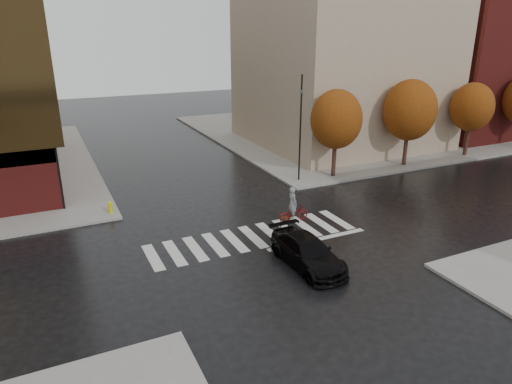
% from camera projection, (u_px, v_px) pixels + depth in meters
% --- Properties ---
extents(ground, '(120.00, 120.00, 0.00)m').
position_uv_depth(ground, '(257.00, 240.00, 24.49)').
color(ground, black).
rests_on(ground, ground).
extents(sidewalk_ne, '(30.00, 30.00, 0.15)m').
position_uv_depth(sidewalk_ne, '(345.00, 130.00, 50.81)').
color(sidewalk_ne, gray).
rests_on(sidewalk_ne, ground).
extents(crosswalk, '(12.00, 3.00, 0.01)m').
position_uv_depth(crosswalk, '(253.00, 237.00, 24.92)').
color(crosswalk, silver).
rests_on(crosswalk, ground).
extents(building_ne_tan, '(16.00, 16.00, 18.00)m').
position_uv_depth(building_ne_tan, '(342.00, 46.00, 42.72)').
color(building_ne_tan, tan).
rests_on(building_ne_tan, sidewalk_ne).
extents(building_ne_brick, '(14.00, 14.00, 14.00)m').
position_uv_depth(building_ne_brick, '(469.00, 64.00, 49.03)').
color(building_ne_brick, maroon).
rests_on(building_ne_brick, sidewalk_ne).
extents(tree_ne_a, '(3.80, 3.80, 6.50)m').
position_uv_depth(tree_ne_a, '(336.00, 119.00, 33.32)').
color(tree_ne_a, black).
rests_on(tree_ne_a, sidewalk_ne).
extents(tree_ne_b, '(4.20, 4.20, 6.89)m').
position_uv_depth(tree_ne_b, '(410.00, 110.00, 36.10)').
color(tree_ne_b, black).
rests_on(tree_ne_b, sidewalk_ne).
extents(tree_ne_c, '(3.60, 3.60, 6.31)m').
position_uv_depth(tree_ne_c, '(472.00, 107.00, 39.02)').
color(tree_ne_c, black).
rests_on(tree_ne_c, sidewalk_ne).
extents(sedan, '(2.09, 4.92, 1.41)m').
position_uv_depth(sedan, '(307.00, 252.00, 21.68)').
color(sedan, black).
rests_on(sedan, ground).
extents(cyclist, '(1.89, 0.74, 2.14)m').
position_uv_depth(cyclist, '(293.00, 210.00, 26.70)').
color(cyclist, maroon).
rests_on(cyclist, ground).
extents(traffic_light_nw, '(0.23, 0.20, 7.60)m').
position_uv_depth(traffic_light_nw, '(54.00, 140.00, 26.96)').
color(traffic_light_nw, black).
rests_on(traffic_light_nw, sidewalk_nw).
extents(traffic_light_ne, '(0.20, 0.22, 7.61)m').
position_uv_depth(traffic_light_ne, '(301.00, 121.00, 32.37)').
color(traffic_light_ne, black).
rests_on(traffic_light_ne, sidewalk_ne).
extents(fire_hydrant, '(0.27, 0.27, 0.76)m').
position_uv_depth(fire_hydrant, '(110.00, 207.00, 27.60)').
color(fire_hydrant, '#CFC90C').
rests_on(fire_hydrant, sidewalk_nw).
extents(manhole, '(0.73, 0.73, 0.01)m').
position_uv_depth(manhole, '(286.00, 218.00, 27.38)').
color(manhole, '#4F3B1C').
rests_on(manhole, ground).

